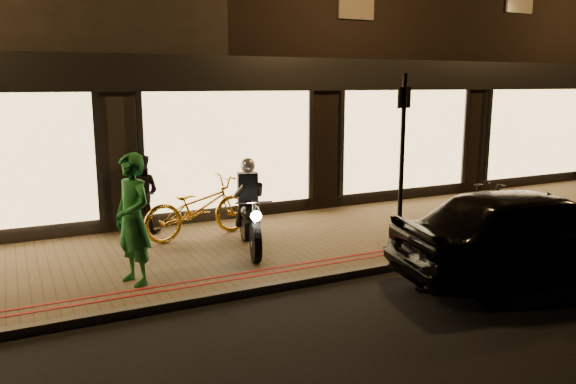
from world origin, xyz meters
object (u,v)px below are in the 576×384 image
object	(u,v)px
motorcycle	(249,215)
sign_post	(402,152)
person_green	(133,219)
parked_car	(533,234)
bicycle_gold	(198,208)

from	to	relation	value
motorcycle	sign_post	bearing A→B (deg)	-8.42
person_green	parked_car	distance (m)	5.90
motorcycle	bicycle_gold	xyz separation A→B (m)	(-0.54, 1.18, -0.05)
sign_post	parked_car	bearing A→B (deg)	-64.85
sign_post	parked_car	world-z (taller)	sign_post
motorcycle	parked_car	size ratio (longest dim) A/B	0.44
bicycle_gold	sign_post	bearing A→B (deg)	-136.86
sign_post	bicycle_gold	size ratio (longest dim) A/B	1.39
bicycle_gold	parked_car	distance (m)	5.72
motorcycle	sign_post	xyz separation A→B (m)	(2.40, -1.02, 1.06)
person_green	parked_car	bearing A→B (deg)	45.83
bicycle_gold	parked_car	size ratio (longest dim) A/B	0.50
sign_post	bicycle_gold	bearing A→B (deg)	143.19
motorcycle	person_green	size ratio (longest dim) A/B	1.01
motorcycle	parked_car	distance (m)	4.51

